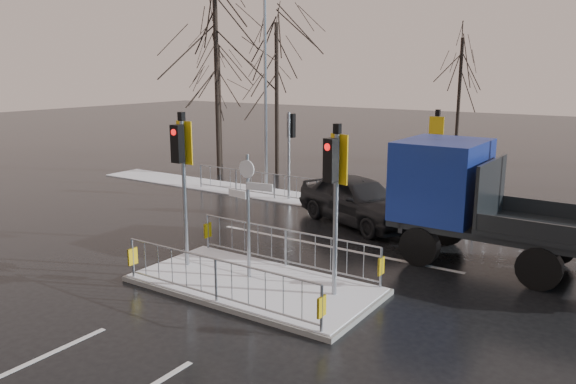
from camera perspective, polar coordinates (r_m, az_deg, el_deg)
The scene contains 12 objects.
ground at distance 13.86m, azimuth -3.47°, elevation -9.64°, with size 120.00×120.00×0.00m, color black.
snow_verge at distance 21.01m, azimuth 10.82°, elevation -2.09°, with size 30.00×2.00×0.04m, color white.
lane_markings at distance 13.62m, azimuth -4.33°, elevation -10.05°, with size 8.00×11.38×0.01m.
traffic_island at distance 13.73m, azimuth -3.50°, elevation -8.10°, with size 6.00×3.04×4.15m.
far_kerb_fixtures at distance 20.22m, azimuth 11.14°, elevation 0.24°, with size 18.00×0.65×3.83m.
car_far_lane at distance 19.26m, azimuth 7.13°, elevation -0.79°, with size 1.97×4.89×1.67m, color black.
flatbed_truck at distance 15.95m, azimuth 18.67°, elevation -0.76°, with size 7.13×2.70×3.28m.
tree_near_a at distance 28.03m, azimuth -7.32°, elevation 14.17°, with size 4.75×4.75×8.97m.
tree_near_b at distance 27.67m, azimuth -1.17°, elevation 12.29°, with size 4.00×4.00×7.55m.
tree_near_c at distance 31.22m, azimuth -7.01°, elevation 11.03°, with size 3.50×3.50×6.61m.
tree_far_a at distance 33.67m, azimuth 17.10°, elevation 11.23°, with size 3.75×3.75×7.08m.
street_lamp_left at distance 24.32m, azimuth -2.18°, elevation 10.73°, with size 1.25×0.18×8.20m.
Camera 1 is at (7.80, -10.21, 5.19)m, focal length 35.00 mm.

